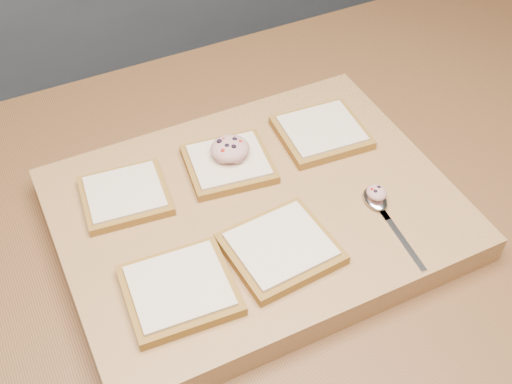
# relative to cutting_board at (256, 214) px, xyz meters

# --- Properties ---
(island_counter) EXTENTS (2.00, 0.80, 0.90)m
(island_counter) POSITION_rel_cutting_board_xyz_m (0.10, 0.05, -0.47)
(island_counter) COLOR slate
(island_counter) RESTS_ON ground
(back_counter) EXTENTS (3.60, 0.62, 0.94)m
(back_counter) POSITION_rel_cutting_board_xyz_m (0.10, 1.48, -0.45)
(back_counter) COLOR slate
(back_counter) RESTS_ON ground
(cutting_board) EXTENTS (0.54, 0.41, 0.04)m
(cutting_board) POSITION_rel_cutting_board_xyz_m (0.00, 0.00, 0.00)
(cutting_board) COLOR #B1834C
(cutting_board) RESTS_ON island_counter
(bread_far_left) EXTENTS (0.13, 0.12, 0.02)m
(bread_far_left) POSITION_rel_cutting_board_xyz_m (-0.16, 0.09, 0.03)
(bread_far_left) COLOR olive
(bread_far_left) RESTS_ON cutting_board
(bread_far_center) EXTENTS (0.13, 0.13, 0.02)m
(bread_far_center) POSITION_rel_cutting_board_xyz_m (-0.00, 0.08, 0.03)
(bread_far_center) COLOR olive
(bread_far_center) RESTS_ON cutting_board
(bread_far_right) EXTENTS (0.13, 0.12, 0.02)m
(bread_far_right) POSITION_rel_cutting_board_xyz_m (0.15, 0.08, 0.03)
(bread_far_right) COLOR olive
(bread_far_right) RESTS_ON cutting_board
(bread_near_left) EXTENTS (0.14, 0.13, 0.02)m
(bread_near_left) POSITION_rel_cutting_board_xyz_m (-0.15, -0.09, 0.03)
(bread_near_left) COLOR olive
(bread_near_left) RESTS_ON cutting_board
(bread_near_center) EXTENTS (0.14, 0.13, 0.02)m
(bread_near_center) POSITION_rel_cutting_board_xyz_m (-0.01, -0.09, 0.03)
(bread_near_center) COLOR olive
(bread_near_center) RESTS_ON cutting_board
(tuna_salad_dollop) EXTENTS (0.06, 0.05, 0.03)m
(tuna_salad_dollop) POSITION_rel_cutting_board_xyz_m (0.00, 0.09, 0.05)
(tuna_salad_dollop) COLOR tan
(tuna_salad_dollop) RESTS_ON bread_far_center
(spoon) EXTENTS (0.03, 0.15, 0.01)m
(spoon) POSITION_rel_cutting_board_xyz_m (0.15, -0.08, 0.03)
(spoon) COLOR silver
(spoon) RESTS_ON cutting_board
(spoon_salad) EXTENTS (0.03, 0.03, 0.02)m
(spoon_salad) POSITION_rel_cutting_board_xyz_m (0.15, -0.07, 0.04)
(spoon_salad) COLOR tan
(spoon_salad) RESTS_ON spoon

